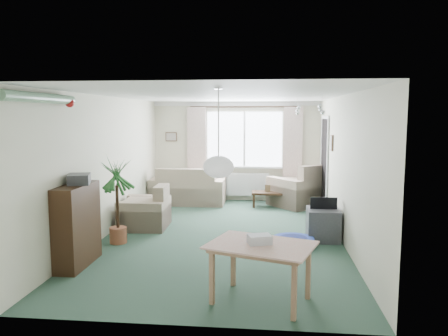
# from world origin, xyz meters

# --- Properties ---
(ground) EXTENTS (6.50, 6.50, 0.00)m
(ground) POSITION_xyz_m (0.00, 0.00, 0.00)
(ground) COLOR #2A4637
(window) EXTENTS (1.80, 0.03, 1.30)m
(window) POSITION_xyz_m (0.20, 3.23, 1.50)
(window) COLOR white
(curtain_rod) EXTENTS (2.60, 0.03, 0.03)m
(curtain_rod) POSITION_xyz_m (0.20, 3.15, 2.27)
(curtain_rod) COLOR black
(curtain_left) EXTENTS (0.45, 0.08, 2.00)m
(curtain_left) POSITION_xyz_m (-0.95, 3.13, 1.27)
(curtain_left) COLOR beige
(curtain_right) EXTENTS (0.45, 0.08, 2.00)m
(curtain_right) POSITION_xyz_m (1.35, 3.13, 1.27)
(curtain_right) COLOR beige
(radiator) EXTENTS (1.20, 0.10, 0.55)m
(radiator) POSITION_xyz_m (0.20, 3.19, 0.40)
(radiator) COLOR white
(doorway) EXTENTS (0.03, 0.95, 2.00)m
(doorway) POSITION_xyz_m (1.99, 2.20, 1.00)
(doorway) COLOR black
(pendant_lamp) EXTENTS (0.36, 0.36, 0.36)m
(pendant_lamp) POSITION_xyz_m (0.20, -2.30, 1.48)
(pendant_lamp) COLOR white
(tinsel_garland) EXTENTS (1.60, 1.60, 0.12)m
(tinsel_garland) POSITION_xyz_m (-1.92, -2.30, 2.28)
(tinsel_garland) COLOR #196626
(bauble_cluster_a) EXTENTS (0.20, 0.20, 0.20)m
(bauble_cluster_a) POSITION_xyz_m (1.30, 0.90, 2.22)
(bauble_cluster_a) COLOR silver
(bauble_cluster_b) EXTENTS (0.20, 0.20, 0.20)m
(bauble_cluster_b) POSITION_xyz_m (1.60, -0.30, 2.22)
(bauble_cluster_b) COLOR silver
(wall_picture_back) EXTENTS (0.28, 0.03, 0.22)m
(wall_picture_back) POSITION_xyz_m (-1.60, 3.23, 1.55)
(wall_picture_back) COLOR brown
(wall_picture_right) EXTENTS (0.03, 0.24, 0.30)m
(wall_picture_right) POSITION_xyz_m (1.98, 1.20, 1.55)
(wall_picture_right) COLOR brown
(sofa) EXTENTS (1.73, 0.92, 0.86)m
(sofa) POSITION_xyz_m (-1.10, 2.75, 0.43)
(sofa) COLOR beige
(sofa) RESTS_ON ground
(armchair_corner) EXTENTS (1.49, 1.48, 0.97)m
(armchair_corner) POSITION_xyz_m (1.48, 2.73, 0.49)
(armchair_corner) COLOR beige
(armchair_corner) RESTS_ON ground
(armchair_left) EXTENTS (0.87, 0.91, 0.79)m
(armchair_left) POSITION_xyz_m (-1.50, 0.45, 0.40)
(armchair_left) COLOR beige
(armchair_left) RESTS_ON ground
(coffee_table) EXTENTS (0.78, 0.44, 0.35)m
(coffee_table) POSITION_xyz_m (0.80, 2.53, 0.17)
(coffee_table) COLOR black
(coffee_table) RESTS_ON ground
(photo_frame) EXTENTS (0.12, 0.02, 0.16)m
(photo_frame) POSITION_xyz_m (0.77, 2.51, 0.43)
(photo_frame) COLOR brown
(photo_frame) RESTS_ON coffee_table
(bookshelf) EXTENTS (0.31, 0.93, 1.13)m
(bookshelf) POSITION_xyz_m (-1.84, -1.66, 0.57)
(bookshelf) COLOR black
(bookshelf) RESTS_ON ground
(hifi_box) EXTENTS (0.37, 0.42, 0.14)m
(hifi_box) POSITION_xyz_m (-1.81, -1.59, 1.20)
(hifi_box) COLOR #313135
(hifi_box) RESTS_ON bookshelf
(houseplant) EXTENTS (0.70, 0.70, 1.39)m
(houseplant) POSITION_xyz_m (-1.65, -0.57, 0.70)
(houseplant) COLOR #1B5028
(houseplant) RESTS_ON ground
(dining_table) EXTENTS (1.19, 0.98, 0.64)m
(dining_table) POSITION_xyz_m (0.71, -2.60, 0.32)
(dining_table) COLOR tan
(dining_table) RESTS_ON ground
(gift_box) EXTENTS (0.29, 0.25, 0.12)m
(gift_box) POSITION_xyz_m (0.69, -2.58, 0.70)
(gift_box) COLOR #B8B9C3
(gift_box) RESTS_ON dining_table
(tv_cube) EXTENTS (0.53, 0.58, 0.53)m
(tv_cube) POSITION_xyz_m (1.70, -0.05, 0.26)
(tv_cube) COLOR #404045
(tv_cube) RESTS_ON ground
(pet_bed) EXTENTS (0.75, 0.75, 0.13)m
(pet_bed) POSITION_xyz_m (1.19, -0.45, 0.07)
(pet_bed) COLOR navy
(pet_bed) RESTS_ON ground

